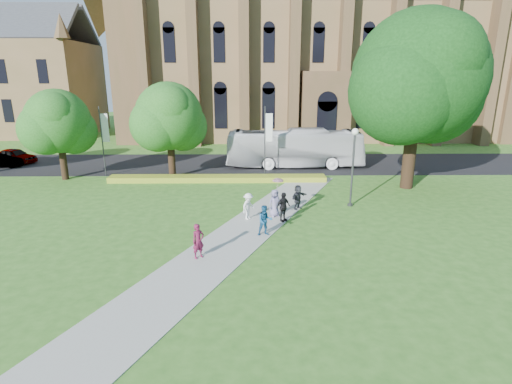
{
  "coord_description": "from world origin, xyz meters",
  "views": [
    {
      "loc": [
        0.8,
        -19.1,
        8.48
      ],
      "look_at": [
        1.09,
        4.44,
        1.6
      ],
      "focal_mm": 28.0,
      "sensor_mm": 36.0,
      "label": 1
    }
  ],
  "objects_px": {
    "large_tree": "(418,77)",
    "car_0": "(15,156)",
    "tour_coach": "(294,148)",
    "car_1": "(1,161)",
    "pedestrian_0": "(198,241)",
    "streetlamp": "(353,158)"
  },
  "relations": [
    {
      "from": "car_0",
      "to": "pedestrian_0",
      "type": "xyz_separation_m",
      "value": [
        21.12,
        -22.05,
        0.14
      ]
    },
    {
      "from": "large_tree",
      "to": "tour_coach",
      "type": "relative_size",
      "value": 1.02
    },
    {
      "from": "streetlamp",
      "to": "large_tree",
      "type": "distance_m",
      "value": 8.73
    },
    {
      "from": "large_tree",
      "to": "pedestrian_0",
      "type": "relative_size",
      "value": 7.7
    },
    {
      "from": "large_tree",
      "to": "car_1",
      "type": "xyz_separation_m",
      "value": [
        -36.14,
        7.6,
        -7.72
      ]
    },
    {
      "from": "car_0",
      "to": "car_1",
      "type": "relative_size",
      "value": 1.15
    },
    {
      "from": "large_tree",
      "to": "car_0",
      "type": "relative_size",
      "value": 3.04
    },
    {
      "from": "car_0",
      "to": "pedestrian_0",
      "type": "relative_size",
      "value": 2.54
    },
    {
      "from": "tour_coach",
      "to": "car_1",
      "type": "height_order",
      "value": "tour_coach"
    },
    {
      "from": "tour_coach",
      "to": "car_0",
      "type": "relative_size",
      "value": 2.99
    },
    {
      "from": "large_tree",
      "to": "pedestrian_0",
      "type": "xyz_separation_m",
      "value": [
        -14.74,
        -12.48,
        -7.47
      ]
    },
    {
      "from": "large_tree",
      "to": "tour_coach",
      "type": "height_order",
      "value": "large_tree"
    },
    {
      "from": "car_0",
      "to": "pedestrian_0",
      "type": "bearing_deg",
      "value": -118.23
    },
    {
      "from": "tour_coach",
      "to": "car_1",
      "type": "xyz_separation_m",
      "value": [
        -28.08,
        0.05,
        -1.19
      ]
    },
    {
      "from": "streetlamp",
      "to": "car_1",
      "type": "bearing_deg",
      "value": 158.46
    },
    {
      "from": "large_tree",
      "to": "car_0",
      "type": "distance_m",
      "value": 37.89
    },
    {
      "from": "streetlamp",
      "to": "tour_coach",
      "type": "bearing_deg",
      "value": 102.02
    },
    {
      "from": "car_1",
      "to": "streetlamp",
      "type": "bearing_deg",
      "value": -120.07
    },
    {
      "from": "car_1",
      "to": "pedestrian_0",
      "type": "xyz_separation_m",
      "value": [
        21.4,
        -20.07,
        0.26
      ]
    },
    {
      "from": "large_tree",
      "to": "pedestrian_0",
      "type": "distance_m",
      "value": 20.71
    },
    {
      "from": "tour_coach",
      "to": "pedestrian_0",
      "type": "height_order",
      "value": "tour_coach"
    },
    {
      "from": "tour_coach",
      "to": "car_0",
      "type": "height_order",
      "value": "tour_coach"
    }
  ]
}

